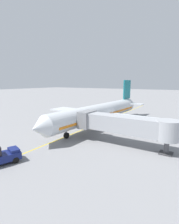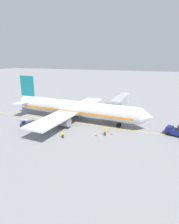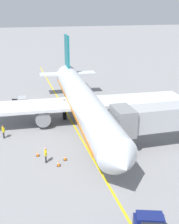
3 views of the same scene
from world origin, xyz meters
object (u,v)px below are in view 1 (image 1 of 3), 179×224
at_px(jet_bridge, 124,124).
at_px(safety_cone_nose_left, 50,132).
at_px(parked_airliner, 100,112).
at_px(ground_crew_wing_walker, 90,116).
at_px(safety_cone_nose_right, 53,128).
at_px(ground_crew_loader, 59,118).
at_px(baggage_tug_lead, 86,114).
at_px(baggage_cart_front, 87,114).
at_px(baggage_cart_second_in_train, 92,113).
at_px(ground_crew_marshaller, 50,127).
at_px(safety_cone_wing_tip, 57,132).
at_px(pushback_tractor, 0,156).

bearing_deg(jet_bridge, safety_cone_nose_left, 6.92).
height_order(parked_airliner, ground_crew_wing_walker, parked_airliner).
bearing_deg(safety_cone_nose_right, ground_crew_loader, -58.24).
height_order(parked_airliner, ground_crew_loader, parked_airliner).
relative_size(baggage_tug_lead, baggage_cart_front, 0.93).
height_order(baggage_tug_lead, baggage_cart_second_in_train, baggage_tug_lead).
relative_size(baggage_tug_lead, safety_cone_nose_right, 4.61).
distance_m(ground_crew_marshaller, safety_cone_nose_right, 1.87).
bearing_deg(safety_cone_wing_tip, jet_bridge, -176.83).
height_order(pushback_tractor, baggage_cart_front, pushback_tractor).
height_order(parked_airliner, ground_crew_marshaller, parked_airliner).
xyz_separation_m(jet_bridge, safety_cone_wing_tip, (13.75, 0.76, -3.17)).
height_order(baggage_cart_front, baggage_cart_second_in_train, same).
height_order(ground_crew_marshaller, safety_cone_nose_left, ground_crew_marshaller).
bearing_deg(jet_bridge, baggage_cart_second_in_train, -47.00).
height_order(pushback_tractor, ground_crew_marshaller, pushback_tractor).
bearing_deg(ground_crew_loader, baggage_cart_second_in_train, -104.06).
height_order(parked_airliner, pushback_tractor, parked_airliner).
relative_size(jet_bridge, pushback_tractor, 3.33).
bearing_deg(baggage_tug_lead, baggage_cart_front, 129.32).
relative_size(baggage_cart_front, baggage_cart_second_in_train, 1.00).
distance_m(ground_crew_wing_walker, ground_crew_marshaller, 14.15).
relative_size(jet_bridge, safety_cone_nose_right, 27.49).
height_order(pushback_tractor, safety_cone_nose_right, pushback_tractor).
height_order(baggage_cart_front, safety_cone_nose_left, baggage_cart_front).
bearing_deg(safety_cone_nose_left, baggage_cart_second_in_train, -82.98).
distance_m(ground_crew_loader, safety_cone_wing_tip, 9.73).
height_order(ground_crew_wing_walker, safety_cone_nose_left, ground_crew_wing_walker).
bearing_deg(ground_crew_marshaller, safety_cone_wing_tip, 178.56).
xyz_separation_m(ground_crew_marshaller, safety_cone_nose_right, (0.70, -1.61, -0.66)).
bearing_deg(safety_cone_wing_tip, parked_airliner, -113.68).
bearing_deg(ground_crew_marshaller, baggage_cart_second_in_train, -86.02).
bearing_deg(ground_crew_loader, baggage_cart_front, -107.29).
height_order(ground_crew_marshaller, safety_cone_nose_right, ground_crew_marshaller).
height_order(ground_crew_loader, safety_cone_wing_tip, ground_crew_loader).
bearing_deg(ground_crew_wing_walker, baggage_cart_front, -39.74).
distance_m(safety_cone_nose_left, safety_cone_wing_tip, 1.34).
bearing_deg(safety_cone_nose_right, parked_airliner, -130.54).
bearing_deg(baggage_cart_front, jet_bridge, 138.21).
bearing_deg(ground_crew_marshaller, parked_airliner, -122.85).
bearing_deg(ground_crew_loader, pushback_tractor, 114.10).
height_order(jet_bridge, safety_cone_wing_tip, jet_bridge).
relative_size(baggage_tug_lead, safety_cone_wing_tip, 4.61).
distance_m(jet_bridge, baggage_cart_second_in_train, 25.19).
distance_m(jet_bridge, ground_crew_wing_walker, 20.15).
relative_size(parked_airliner, baggage_tug_lead, 13.71).
bearing_deg(jet_bridge, safety_cone_wing_tip, 3.17).
distance_m(parked_airliner, baggage_tug_lead, 12.20).
bearing_deg(pushback_tractor, safety_cone_wing_tip, -76.94).
relative_size(parked_airliner, jet_bridge, 2.30).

